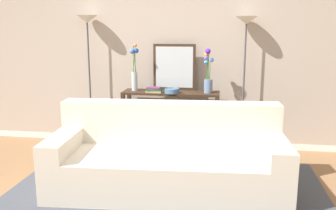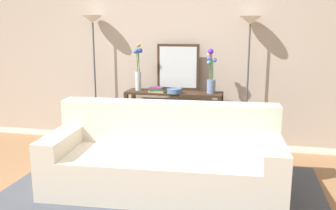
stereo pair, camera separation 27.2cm
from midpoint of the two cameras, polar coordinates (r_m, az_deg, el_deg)
name	(u,v)px [view 2 (the right image)]	position (r m, az deg, el deg)	size (l,w,h in m)	color
back_wall	(161,47)	(5.26, 0.43, 9.11)	(12.00, 0.15, 2.84)	white
area_rug	(161,194)	(3.85, 0.97, -13.74)	(3.27, 2.16, 0.01)	#474C56
couch	(164,161)	(3.89, 1.42, -8.68)	(2.45, 1.13, 0.88)	beige
console_table	(174,110)	(5.00, 2.49, -0.84)	(1.30, 0.37, 0.83)	#382619
floor_lamp_left	(93,44)	(5.30, -10.09, 9.32)	(0.28, 0.28, 1.85)	#4C4C51
floor_lamp_right	(249,47)	(4.90, 14.12, 8.73)	(0.28, 0.28, 1.82)	#4C4C51
wall_mirror	(178,67)	(5.05, 3.13, 5.90)	(0.58, 0.02, 0.63)	#382619
vase_tall_flowers	(138,72)	(5.02, -3.12, 5.21)	(0.12, 0.10, 0.64)	silver
vase_short_flowers	(211,76)	(4.83, 8.34, 4.48)	(0.13, 0.13, 0.59)	#6B84AD
fruit_bowl	(175,91)	(4.82, 2.66, 2.23)	(0.20, 0.20, 0.06)	#4C7093
book_stack	(157,90)	(4.89, -0.09, 2.39)	(0.22, 0.17, 0.07)	tan
book_row_under_console	(148,145)	(5.21, -1.62, -6.22)	(0.32, 0.18, 0.12)	#B77F33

